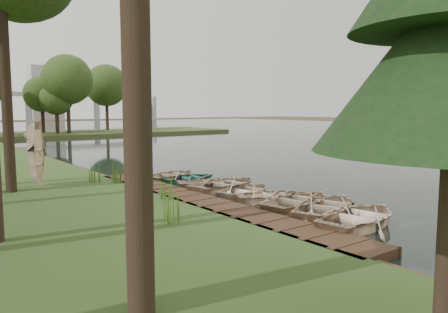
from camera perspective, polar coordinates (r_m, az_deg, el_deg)
ground at (r=18.11m, az=1.12°, el=-5.94°), size 300.00×300.00×0.00m
water at (r=53.30m, az=13.31°, el=1.99°), size 130.00×200.00×0.05m
boardwalk at (r=17.16m, az=-3.11°, el=-6.12°), size 1.60×16.00×0.30m
peninsula at (r=66.76m, az=-20.52°, el=2.76°), size 50.00×14.00×0.45m
far_trees at (r=65.85m, az=-23.53°, el=8.00°), size 45.60×5.60×8.80m
building_a at (r=159.35m, az=-22.33°, el=7.64°), size 10.00×8.00×18.00m
rowboat_0 at (r=14.85m, az=17.37°, el=-7.17°), size 4.26×3.36×0.80m
rowboat_1 at (r=16.06m, az=13.42°, el=-6.02°), size 4.64×4.00×0.81m
rowboat_2 at (r=16.85m, az=9.86°, el=-5.44°), size 4.15×3.31×0.77m
rowboat_3 at (r=18.00m, az=6.47°, el=-4.84°), size 3.75×3.28×0.65m
rowboat_4 at (r=19.13m, az=2.99°, el=-4.16°), size 3.53×2.88×0.64m
rowboat_5 at (r=20.17m, az=0.31°, el=-3.37°), size 4.27×3.35×0.80m
rowboat_6 at (r=20.99m, az=-1.73°, el=-3.18°), size 3.86×3.35×0.67m
rowboat_7 at (r=22.56m, az=-4.52°, el=-2.61°), size 3.06×2.25×0.62m
rowboat_8 at (r=23.49m, az=-6.73°, el=-2.20°), size 3.79×3.17×0.67m
stored_rowboat at (r=21.78m, az=-23.02°, el=-2.75°), size 3.60×3.34×0.61m
reeds_0 at (r=13.74m, az=-6.75°, el=-6.50°), size 0.60×0.60×1.00m
reeds_1 at (r=17.20m, az=-7.42°, el=-3.98°), size 0.60×0.60×0.97m
reeds_2 at (r=21.50m, az=-13.84°, el=-1.93°), size 0.60×0.60×1.06m
reeds_3 at (r=21.91m, az=-16.67°, el=-1.95°), size 0.60×0.60×1.00m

